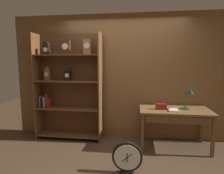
% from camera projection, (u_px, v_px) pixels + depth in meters
% --- Properties ---
extents(ground_plane, '(10.00, 10.00, 0.00)m').
position_uv_depth(ground_plane, '(117.00, 171.00, 2.79)').
color(ground_plane, '#4C3826').
extents(back_wood_panel, '(4.80, 0.05, 2.60)m').
position_uv_depth(back_wood_panel, '(124.00, 77.00, 3.92)').
color(back_wood_panel, brown).
rests_on(back_wood_panel, ground).
extents(bookshelf, '(1.37, 0.36, 2.19)m').
position_uv_depth(bookshelf, '(68.00, 86.00, 3.87)').
color(bookshelf, brown).
rests_on(bookshelf, ground).
extents(workbench, '(1.28, 0.70, 0.75)m').
position_uv_depth(workbench, '(175.00, 114.00, 3.45)').
color(workbench, brown).
rests_on(workbench, ground).
extents(desk_lamp, '(0.21, 0.21, 0.43)m').
position_uv_depth(desk_lamp, '(189.00, 95.00, 3.40)').
color(desk_lamp, '#1E472D').
rests_on(desk_lamp, workbench).
extents(toolbox_small, '(0.20, 0.09, 0.10)m').
position_uv_depth(toolbox_small, '(161.00, 107.00, 3.44)').
color(toolbox_small, maroon).
rests_on(toolbox_small, workbench).
extents(open_repair_manual, '(0.18, 0.23, 0.02)m').
position_uv_depth(open_repair_manual, '(173.00, 110.00, 3.35)').
color(open_repair_manual, silver).
rests_on(open_repair_manual, workbench).
extents(round_clock_large, '(0.44, 0.11, 0.48)m').
position_uv_depth(round_clock_large, '(127.00, 158.00, 2.70)').
color(round_clock_large, black).
rests_on(round_clock_large, ground).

